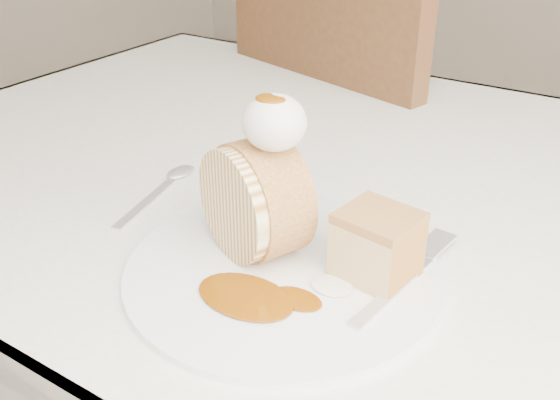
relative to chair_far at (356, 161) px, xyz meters
The scene contains 10 objects.
table 0.52m from the chair_far, 62.39° to the right, with size 1.40×0.90×0.75m.
chair_far is the anchor object (origin of this frame).
plate 0.75m from the chair_far, 69.70° to the right, with size 0.30×0.30×0.01m, color white.
roulade_slice 0.75m from the chair_far, 72.41° to the right, with size 0.11×0.11×0.06m, color #FFEFB1.
cake_chunk 0.76m from the chair_far, 62.83° to the right, with size 0.07×0.06×0.06m, color #CF874E.
whipped_cream 0.79m from the chair_far, 70.75° to the right, with size 0.06×0.06×0.05m, color white.
caramel_drizzle 0.80m from the chair_far, 70.94° to the right, with size 0.03×0.02×0.01m, color #733904.
caramel_pool 0.81m from the chair_far, 71.33° to the right, with size 0.09×0.06×0.00m, color #733904, non-canonical shape.
fork 0.78m from the chair_far, 61.65° to the right, with size 0.02×0.18×0.00m, color silver.
spoon 0.68m from the chair_far, 86.10° to the right, with size 0.02×0.16×0.00m, color silver.
Camera 1 is at (0.28, -0.45, 1.10)m, focal length 40.00 mm.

